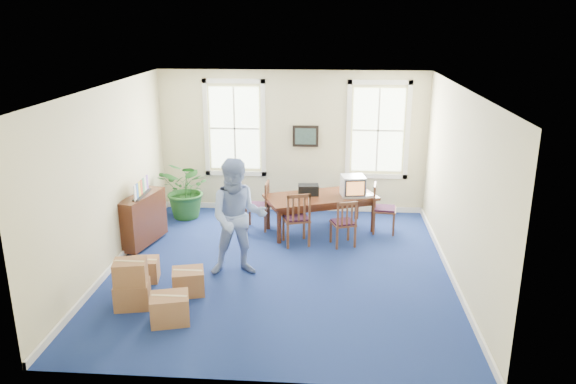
# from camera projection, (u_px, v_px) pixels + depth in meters

# --- Properties ---
(floor) EXTENTS (6.50, 6.50, 0.00)m
(floor) POSITION_uv_depth(u_px,v_px,m) (280.00, 269.00, 10.02)
(floor) COLOR navy
(floor) RESTS_ON ground
(ceiling) EXTENTS (6.50, 6.50, 0.00)m
(ceiling) POSITION_uv_depth(u_px,v_px,m) (279.00, 88.00, 9.06)
(ceiling) COLOR white
(ceiling) RESTS_ON ground
(wall_back) EXTENTS (6.50, 0.00, 6.50)m
(wall_back) POSITION_uv_depth(u_px,v_px,m) (292.00, 142.00, 12.63)
(wall_back) COLOR beige
(wall_back) RESTS_ON ground
(wall_front) EXTENTS (6.50, 0.00, 6.50)m
(wall_front) POSITION_uv_depth(u_px,v_px,m) (255.00, 263.00, 6.45)
(wall_front) COLOR beige
(wall_front) RESTS_ON ground
(wall_left) EXTENTS (0.00, 6.50, 6.50)m
(wall_left) POSITION_uv_depth(u_px,v_px,m) (108.00, 179.00, 9.75)
(wall_left) COLOR beige
(wall_left) RESTS_ON ground
(wall_right) EXTENTS (0.00, 6.50, 6.50)m
(wall_right) POSITION_uv_depth(u_px,v_px,m) (459.00, 187.00, 9.33)
(wall_right) COLOR beige
(wall_right) RESTS_ON ground
(baseboard_back) EXTENTS (6.00, 0.04, 0.12)m
(baseboard_back) POSITION_uv_depth(u_px,v_px,m) (292.00, 207.00, 13.06)
(baseboard_back) COLOR white
(baseboard_back) RESTS_ON ground
(baseboard_left) EXTENTS (0.04, 6.50, 0.12)m
(baseboard_left) POSITION_uv_depth(u_px,v_px,m) (118.00, 260.00, 10.21)
(baseboard_left) COLOR white
(baseboard_left) RESTS_ON ground
(baseboard_right) EXTENTS (0.04, 6.50, 0.12)m
(baseboard_right) POSITION_uv_depth(u_px,v_px,m) (449.00, 271.00, 9.79)
(baseboard_right) COLOR white
(baseboard_right) RESTS_ON ground
(window_left) EXTENTS (1.40, 0.12, 2.20)m
(window_left) POSITION_uv_depth(u_px,v_px,m) (235.00, 128.00, 12.62)
(window_left) COLOR white
(window_left) RESTS_ON ground
(window_right) EXTENTS (1.40, 0.12, 2.20)m
(window_right) POSITION_uv_depth(u_px,v_px,m) (378.00, 130.00, 12.39)
(window_right) COLOR white
(window_right) RESTS_ON ground
(wall_picture) EXTENTS (0.58, 0.06, 0.48)m
(wall_picture) POSITION_uv_depth(u_px,v_px,m) (306.00, 136.00, 12.52)
(wall_picture) COLOR black
(wall_picture) RESTS_ON ground
(conference_table) EXTENTS (2.46, 1.78, 0.76)m
(conference_table) POSITION_uv_depth(u_px,v_px,m) (320.00, 213.00, 11.71)
(conference_table) COLOR #472111
(conference_table) RESTS_ON ground
(crt_tv) EXTENTS (0.54, 0.58, 0.42)m
(crt_tv) POSITION_uv_depth(u_px,v_px,m) (353.00, 186.00, 11.53)
(crt_tv) COLOR #B7B7BC
(crt_tv) RESTS_ON conference_table
(game_console) EXTENTS (0.22, 0.24, 0.05)m
(game_console) POSITION_uv_depth(u_px,v_px,m) (368.00, 196.00, 11.52)
(game_console) COLOR white
(game_console) RESTS_ON conference_table
(equipment_bag) EXTENTS (0.44, 0.31, 0.21)m
(equipment_bag) POSITION_uv_depth(u_px,v_px,m) (308.00, 190.00, 11.63)
(equipment_bag) COLOR black
(equipment_bag) RESTS_ON conference_table
(chair_near_left) EXTENTS (0.61, 0.61, 1.09)m
(chair_near_left) POSITION_uv_depth(u_px,v_px,m) (296.00, 218.00, 10.96)
(chair_near_left) COLOR brown
(chair_near_left) RESTS_ON ground
(chair_near_right) EXTENTS (0.54, 0.54, 0.95)m
(chair_near_right) POSITION_uv_depth(u_px,v_px,m) (343.00, 222.00, 10.92)
(chair_near_right) COLOR brown
(chair_near_right) RESTS_ON ground
(chair_end_left) EXTENTS (0.48, 0.48, 1.03)m
(chair_end_left) POSITION_uv_depth(u_px,v_px,m) (257.00, 206.00, 11.76)
(chair_end_left) COLOR brown
(chair_end_left) RESTS_ON ground
(chair_end_right) EXTENTS (0.51, 0.51, 1.03)m
(chair_end_right) POSITION_uv_depth(u_px,v_px,m) (385.00, 209.00, 11.57)
(chair_end_right) COLOR brown
(chair_end_right) RESTS_ON ground
(man) EXTENTS (1.12, 0.93, 2.06)m
(man) POSITION_uv_depth(u_px,v_px,m) (238.00, 218.00, 9.54)
(man) COLOR #8099D0
(man) RESTS_ON ground
(credenza) EXTENTS (0.61, 1.28, 0.97)m
(credenza) POSITION_uv_depth(u_px,v_px,m) (143.00, 222.00, 10.91)
(credenza) COLOR #472111
(credenza) RESTS_ON ground
(brochure_rack) EXTENTS (0.21, 0.73, 0.32)m
(brochure_rack) POSITION_uv_depth(u_px,v_px,m) (141.00, 190.00, 10.71)
(brochure_rack) COLOR #99999E
(brochure_rack) RESTS_ON credenza
(potted_plant) EXTENTS (1.51, 1.43, 1.32)m
(potted_plant) POSITION_uv_depth(u_px,v_px,m) (188.00, 189.00, 12.37)
(potted_plant) COLOR #1F541E
(potted_plant) RESTS_ON ground
(cardboard_boxes) EXTENTS (1.66, 1.66, 0.81)m
(cardboard_boxes) POSITION_uv_depth(u_px,v_px,m) (146.00, 280.00, 8.68)
(cardboard_boxes) COLOR #9A643D
(cardboard_boxes) RESTS_ON ground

